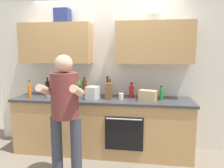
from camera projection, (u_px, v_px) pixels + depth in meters
ground_plane at (102, 151)px, 3.53m from camera, size 12.00×12.00×0.00m
back_wall_unit at (105, 60)px, 3.57m from camera, size 4.00×0.38×2.50m
counter at (102, 125)px, 3.46m from camera, size 2.84×0.67×0.90m
person_standing at (65, 108)px, 2.65m from camera, size 0.49×0.45×1.60m
bottle_syrup at (107, 88)px, 3.50m from camera, size 0.07×0.07×0.33m
bottle_hotsauce at (131, 91)px, 3.45m from camera, size 0.08×0.08×0.25m
bottle_juice at (30, 91)px, 3.43m from camera, size 0.05×0.05×0.28m
bottle_water at (60, 94)px, 3.29m from camera, size 0.06×0.06×0.22m
bottle_soda at (161, 94)px, 3.27m from camera, size 0.06×0.06×0.22m
bottle_vinegar at (85, 88)px, 3.58m from camera, size 0.07×0.07×0.31m
bottle_soy at (48, 87)px, 3.73m from camera, size 0.07×0.07×0.30m
cup_coffee at (121, 96)px, 3.31m from camera, size 0.08×0.08×0.10m
mixing_bowl at (53, 94)px, 3.50m from camera, size 0.22×0.22×0.09m
knife_block at (109, 91)px, 3.35m from camera, size 0.10×0.14×0.31m
potted_herb at (76, 87)px, 3.48m from camera, size 0.18×0.18×0.29m
grocery_bag_produce at (93, 93)px, 3.32m from camera, size 0.21×0.22×0.20m
grocery_bag_bread at (148, 96)px, 3.22m from camera, size 0.29×0.21×0.16m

